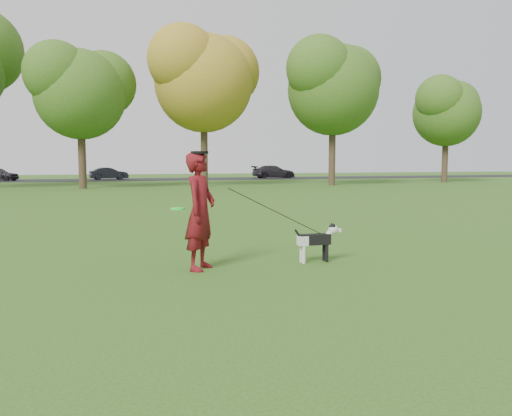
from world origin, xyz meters
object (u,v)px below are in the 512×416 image
object	(u,v)px
man	(200,211)
car_mid	(109,174)
dog	(318,238)
car_right	(274,172)

from	to	relation	value
man	car_mid	size ratio (longest dim) A/B	0.56
dog	man	bearing A→B (deg)	-179.36
car_mid	dog	bearing A→B (deg)	173.34
man	dog	distance (m)	2.12
man	car_mid	bearing A→B (deg)	34.63
car_right	car_mid	bearing A→B (deg)	89.82
car_mid	car_right	size ratio (longest dim) A/B	0.78
dog	car_mid	distance (m)	40.25
car_mid	car_right	world-z (taller)	car_right
car_mid	car_right	distance (m)	16.00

